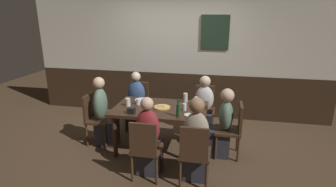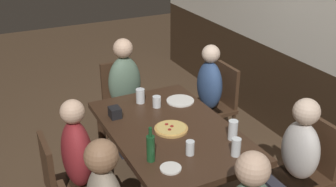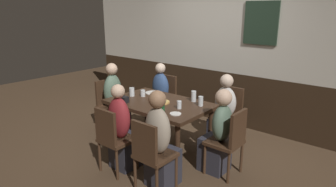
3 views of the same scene
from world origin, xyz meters
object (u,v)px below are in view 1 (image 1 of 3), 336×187
at_px(person_right_far, 204,110).
at_px(beer_glass_tall, 184,107).
at_px(person_mid_near, 149,142).
at_px(beer_bottle_green, 178,110).
at_px(dining_table, 160,112).
at_px(person_left_far, 136,105).
at_px(pizza, 162,107).
at_px(person_head_east, 222,128).
at_px(plate_white_small, 189,115).
at_px(person_right_near, 196,145).
at_px(chair_head_west, 95,116).
at_px(pint_glass_stout, 128,103).
at_px(plate_white_large, 142,100).
at_px(chair_mid_near, 146,147).
at_px(chair_left_far, 139,102).
at_px(person_head_west, 104,116).
at_px(chair_right_near, 195,152).
at_px(tumbler_water, 138,102).
at_px(chair_head_east, 233,127).
at_px(pint_glass_amber, 196,101).
at_px(tumbler_short, 185,98).
at_px(chair_right_far, 204,106).
at_px(condiment_caddy, 131,111).

height_order(person_right_far, beer_glass_tall, person_right_far).
distance_m(person_mid_near, beer_bottle_green, 0.64).
distance_m(dining_table, person_right_far, 0.99).
xyz_separation_m(person_left_far, pizza, (0.69, -0.73, 0.28)).
relative_size(person_head_east, plate_white_small, 7.47).
height_order(person_right_near, beer_glass_tall, person_right_near).
distance_m(person_right_far, pizza, 1.01).
xyz_separation_m(chair_head_west, person_mid_near, (1.16, -0.72, -0.01)).
bearing_deg(person_mid_near, pint_glass_stout, 128.06).
height_order(person_head_east, plate_white_large, person_head_east).
bearing_deg(pizza, chair_mid_near, -91.92).
height_order(chair_left_far, person_head_west, person_head_west).
height_order(chair_right_near, person_mid_near, person_mid_near).
bearing_deg(chair_head_west, person_head_west, 0.00).
xyz_separation_m(dining_table, beer_bottle_green, (0.35, -0.33, 0.19)).
height_order(tumbler_water, plate_white_small, tumbler_water).
height_order(chair_left_far, person_left_far, person_left_far).
distance_m(chair_head_east, plate_white_large, 1.61).
xyz_separation_m(chair_head_west, pizza, (1.19, -0.01, 0.26)).
height_order(pizza, beer_glass_tall, beer_glass_tall).
height_order(person_head_west, pint_glass_amber, person_head_west).
relative_size(chair_head_east, pint_glass_amber, 6.44).
xyz_separation_m(person_head_east, person_right_far, (-0.34, 0.72, -0.00)).
bearing_deg(chair_mid_near, plate_white_large, 108.53).
distance_m(tumbler_short, pint_glass_stout, 0.98).
relative_size(person_head_east, person_mid_near, 0.97).
xyz_separation_m(chair_mid_near, tumbler_short, (0.36, 1.24, 0.31)).
distance_m(chair_right_near, chair_head_east, 1.02).
xyz_separation_m(chair_head_west, tumbler_water, (0.77, 0.06, 0.29)).
distance_m(chair_head_west, person_right_far, 1.96).
bearing_deg(chair_right_near, dining_table, 126.55).
distance_m(person_head_west, plate_white_large, 0.72).
height_order(chair_right_near, plate_white_small, chair_right_near).
relative_size(beer_glass_tall, tumbler_water, 1.07).
distance_m(person_head_east, plate_white_small, 0.62).
xyz_separation_m(chair_right_far, beer_bottle_green, (-0.31, -1.22, 0.35)).
bearing_deg(plate_white_small, person_mid_near, -136.66).
xyz_separation_m(chair_left_far, plate_white_large, (0.26, -0.59, 0.25)).
height_order(person_right_far, tumbler_water, person_right_far).
bearing_deg(beer_bottle_green, person_head_west, 166.21).
xyz_separation_m(person_right_near, person_right_far, (0.00, 1.45, -0.03)).
xyz_separation_m(chair_head_east, condiment_caddy, (-1.54, -0.34, 0.29)).
distance_m(chair_head_east, person_left_far, 1.96).
distance_m(chair_head_east, beer_bottle_green, 0.95).
relative_size(chair_mid_near, plate_white_large, 3.47).
xyz_separation_m(chair_left_far, pint_glass_stout, (0.12, -0.93, 0.30)).
height_order(tumbler_short, beer_bottle_green, beer_bottle_green).
bearing_deg(chair_right_near, plate_white_small, 103.87).
bearing_deg(chair_right_far, pint_glass_stout, -142.20).
bearing_deg(chair_head_west, plate_white_small, -8.61).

